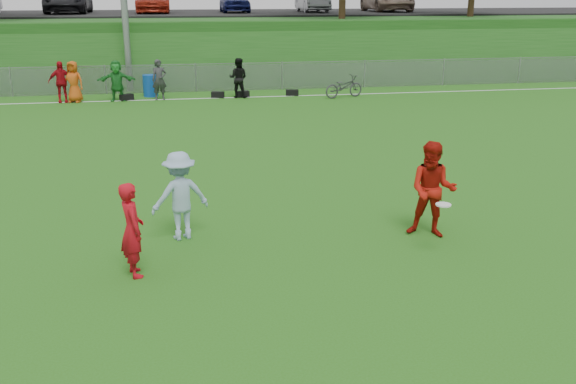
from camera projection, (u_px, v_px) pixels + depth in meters
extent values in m
plane|color=#286315|center=(245.00, 272.00, 10.70)|extent=(120.00, 120.00, 0.00)
cube|color=white|center=(198.00, 99.00, 27.59)|extent=(60.00, 0.10, 0.01)
cube|color=gray|center=(196.00, 79.00, 29.29)|extent=(58.00, 0.02, 1.20)
cube|color=gray|center=(195.00, 64.00, 29.09)|extent=(58.00, 0.04, 0.04)
cube|color=#1B4F16|center=(188.00, 40.00, 39.34)|extent=(120.00, 18.00, 3.00)
cube|color=black|center=(186.00, 13.00, 40.75)|extent=(120.00, 12.00, 0.10)
imported|color=black|center=(68.00, 1.00, 38.41)|extent=(2.39, 5.18, 1.44)
imported|color=#A02211|center=(153.00, 1.00, 39.24)|extent=(2.02, 4.96, 1.44)
imported|color=#12174F|center=(234.00, 1.00, 40.08)|extent=(1.70, 4.23, 1.44)
imported|color=slate|center=(312.00, 0.00, 40.91)|extent=(1.52, 4.37, 1.44)
imported|color=#8B715E|center=(387.00, 0.00, 41.74)|extent=(2.39, 5.18, 1.44)
imported|color=#AE0C16|center=(61.00, 82.00, 26.40)|extent=(1.05, 0.56, 1.69)
imported|color=#C24B12|center=(74.00, 82.00, 26.49)|extent=(0.96, 0.77, 1.69)
imported|color=#217D2B|center=(117.00, 81.00, 26.77)|extent=(1.57, 0.51, 1.69)
imported|color=#303032|center=(159.00, 80.00, 27.07)|extent=(0.67, 0.49, 1.69)
imported|color=black|center=(238.00, 78.00, 27.63)|extent=(1.00, 0.89, 1.69)
cube|color=black|center=(127.00, 97.00, 27.14)|extent=(0.61, 0.53, 0.26)
cube|color=black|center=(218.00, 95.00, 27.79)|extent=(0.60, 0.39, 0.26)
cube|color=black|center=(243.00, 94.00, 27.97)|extent=(0.60, 0.41, 0.26)
cube|color=black|center=(292.00, 93.00, 28.33)|extent=(0.58, 0.34, 0.26)
imported|color=#B80C18|center=(132.00, 230.00, 10.35)|extent=(0.53, 0.66, 1.58)
imported|color=#A6140B|center=(433.00, 190.00, 11.99)|extent=(1.11, 1.03, 1.83)
imported|color=#95B4CF|center=(180.00, 196.00, 11.89)|extent=(1.21, 0.90, 1.68)
cylinder|color=silver|center=(443.00, 205.00, 11.00)|extent=(0.27, 0.27, 0.02)
cylinder|color=#0F46AA|center=(150.00, 86.00, 28.05)|extent=(0.70, 0.70, 0.94)
imported|color=#2D2E30|center=(344.00, 87.00, 27.74)|extent=(1.92, 1.15, 0.96)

